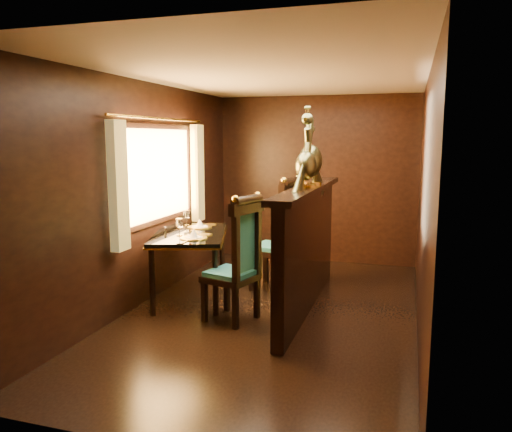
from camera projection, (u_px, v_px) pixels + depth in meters
The scene contains 8 objects.
ground at pixel (271, 313), 5.38m from camera, with size 5.00×5.00×0.00m, color black.
room_shell at pixel (265, 166), 5.18m from camera, with size 3.04×5.04×2.52m.
partition at pixel (307, 245), 5.46m from camera, with size 0.26×2.70×1.36m.
dining_table at pixel (190, 239), 5.80m from camera, with size 1.18×1.52×0.99m.
chair_left at pixel (241, 256), 5.03m from camera, with size 0.59×0.61×1.34m.
chair_right at pixel (284, 231), 6.11m from camera, with size 0.59×0.61×1.42m.
peacock_left at pixel (306, 153), 5.16m from camera, with size 0.23×0.61×0.72m, color #1A4F3A, non-canonical shape.
peacock_right at pixel (311, 147), 5.38m from camera, with size 0.26×0.71×0.84m, color #1A4F3A, non-canonical shape.
Camera 1 is at (1.37, -4.98, 1.87)m, focal length 35.00 mm.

